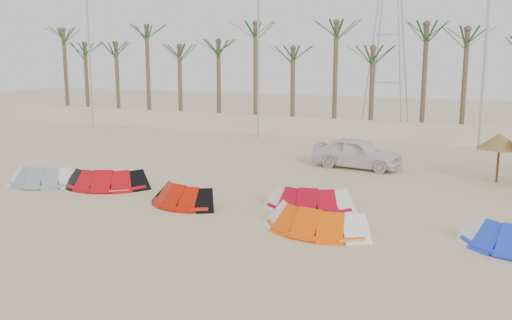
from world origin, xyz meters
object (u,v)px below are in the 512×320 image
at_px(kite_red_left, 111,178).
at_px(kite_grey, 45,176).
at_px(parasol_left, 500,141).
at_px(car, 357,153).
at_px(kite_red_mid, 185,194).
at_px(kite_orange, 318,218).
at_px(kite_red_right, 312,197).

bearing_deg(kite_red_left, kite_grey, -165.13).
xyz_separation_m(kite_red_left, parasol_left, (15.08, 7.70, 1.43)).
distance_m(kite_red_left, car, 12.02).
height_order(kite_grey, car, car).
relative_size(kite_red_mid, parasol_left, 1.42).
distance_m(kite_orange, parasol_left, 11.25).
xyz_separation_m(kite_grey, car, (11.50, 9.16, 0.34)).
bearing_deg(parasol_left, kite_red_mid, -140.34).
bearing_deg(kite_red_mid, kite_grey, 176.81).
xyz_separation_m(kite_grey, kite_red_right, (11.82, 1.04, 0.00)).
bearing_deg(kite_red_left, car, 44.31).
distance_m(kite_grey, kite_red_right, 11.86).
relative_size(kite_red_left, kite_orange, 1.02).
bearing_deg(kite_red_right, kite_grey, -174.96).
relative_size(kite_red_right, kite_orange, 0.90).
distance_m(kite_red_mid, kite_orange, 5.65).
distance_m(kite_red_right, kite_orange, 2.68).
height_order(kite_red_mid, kite_red_right, same).
xyz_separation_m(kite_red_mid, car, (4.22, 9.57, 0.34)).
relative_size(parasol_left, car, 0.50).
bearing_deg(kite_orange, parasol_left, 62.51).
distance_m(kite_orange, car, 10.69).
xyz_separation_m(kite_orange, car, (-1.33, 10.60, 0.34)).
height_order(kite_grey, kite_red_mid, same).
distance_m(kite_grey, parasol_left, 19.93).
relative_size(kite_red_left, kite_red_right, 1.13).
height_order(kite_grey, kite_red_right, same).
relative_size(kite_red_left, kite_red_mid, 1.23).
xyz_separation_m(kite_grey, kite_red_mid, (7.28, -0.41, -0.00)).
bearing_deg(kite_grey, kite_red_left, 14.87).
distance_m(kite_red_left, parasol_left, 16.99).
height_order(kite_red_right, kite_orange, same).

